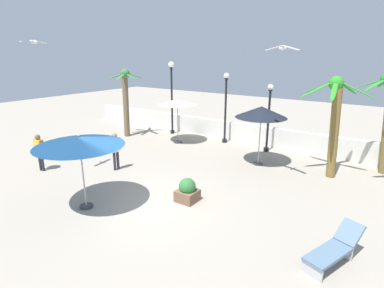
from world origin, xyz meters
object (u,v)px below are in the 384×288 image
at_px(patio_umbrella_2, 261,112).
at_px(lamp_post_1, 226,104).
at_px(patio_umbrella_0, 79,141).
at_px(patio_umbrella_1, 177,102).
at_px(seagull_2, 282,48).
at_px(lounge_chair_0, 334,248).
at_px(seagull_0, 34,42).
at_px(lamp_post_2, 269,116).
at_px(palm_tree_0, 126,95).
at_px(planter, 187,191).
at_px(guest_1, 115,148).
at_px(lamp_post_0, 172,90).
at_px(guest_0, 39,149).
at_px(palm_tree_1, 335,115).

distance_m(patio_umbrella_2, lamp_post_1, 3.93).
distance_m(patio_umbrella_0, patio_umbrella_1, 8.30).
xyz_separation_m(lamp_post_1, seagull_2, (4.55, -4.36, 2.96)).
bearing_deg(seagull_2, lounge_chair_0, -50.07).
xyz_separation_m(seagull_0, seagull_2, (7.78, 4.51, -0.23)).
distance_m(patio_umbrella_0, lamp_post_2, 9.80).
bearing_deg(patio_umbrella_2, palm_tree_0, 179.36).
bearing_deg(patio_umbrella_1, patio_umbrella_0, -74.52).
bearing_deg(seagull_0, planter, 15.47).
bearing_deg(lamp_post_1, patio_umbrella_2, -37.26).
relative_size(palm_tree_0, lounge_chair_0, 2.12).
distance_m(lamp_post_1, guest_1, 7.00).
bearing_deg(patio_umbrella_2, seagull_0, -134.35).
bearing_deg(planter, lamp_post_1, 109.36).
bearing_deg(lounge_chair_0, guest_1, 172.53).
distance_m(patio_umbrella_1, patio_umbrella_2, 5.37).
relative_size(patio_umbrella_2, seagull_2, 2.07).
relative_size(patio_umbrella_1, lamp_post_0, 0.58).
bearing_deg(guest_1, patio_umbrella_0, -58.38).
xyz_separation_m(patio_umbrella_0, lamp_post_0, (-3.85, 9.54, 0.47)).
bearing_deg(guest_1, planter, -8.08).
bearing_deg(guest_0, lamp_post_0, 85.79).
height_order(palm_tree_1, lamp_post_2, palm_tree_1).
height_order(patio_umbrella_1, lounge_chair_0, patio_umbrella_1).
xyz_separation_m(patio_umbrella_0, palm_tree_0, (-5.71, 7.35, 0.27)).
bearing_deg(guest_1, patio_umbrella_2, 40.91).
height_order(patio_umbrella_2, seagull_2, seagull_2).
distance_m(guest_0, planter, 7.18).
height_order(patio_umbrella_2, lamp_post_1, lamp_post_1).
xyz_separation_m(palm_tree_0, lounge_chair_0, (13.17, -5.60, -2.21)).
xyz_separation_m(palm_tree_0, lamp_post_2, (8.35, 2.07, -0.67)).
xyz_separation_m(palm_tree_0, lamp_post_1, (5.69, 2.28, -0.36)).
bearing_deg(planter, patio_umbrella_2, 83.40).
bearing_deg(lamp_post_0, patio_umbrella_0, -68.00).
distance_m(patio_umbrella_0, guest_0, 4.78).
xyz_separation_m(lamp_post_2, lounge_chair_0, (4.82, -7.67, -1.54)).
bearing_deg(lamp_post_2, patio_umbrella_2, -77.96).
xyz_separation_m(patio_umbrella_1, planter, (4.75, -5.64, -1.99)).
bearing_deg(seagull_2, guest_1, -160.19).
bearing_deg(palm_tree_0, guest_1, -48.50).
bearing_deg(patio_umbrella_0, patio_umbrella_2, 66.84).
bearing_deg(palm_tree_0, planter, -31.23).
distance_m(patio_umbrella_2, planter, 5.36).
xyz_separation_m(lounge_chair_0, planter, (-4.93, 0.60, -0.01)).
distance_m(lounge_chair_0, seagull_2, 6.64).
relative_size(lamp_post_1, seagull_2, 2.95).
bearing_deg(lounge_chair_0, palm_tree_1, 103.28).
xyz_separation_m(patio_umbrella_1, palm_tree_1, (8.29, -0.35, 0.25)).
bearing_deg(lamp_post_2, lamp_post_0, 179.02).
bearing_deg(lamp_post_1, lamp_post_2, -4.43).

